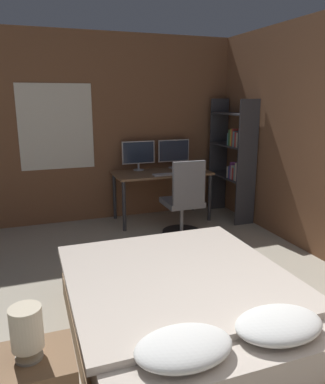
{
  "coord_description": "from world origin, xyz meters",
  "views": [
    {
      "loc": [
        -1.31,
        -1.12,
        1.81
      ],
      "look_at": [
        0.1,
        2.79,
        0.75
      ],
      "focal_mm": 35.0,
      "sensor_mm": 36.0,
      "label": 1
    }
  ],
  "objects_px": {
    "office_chair": "(184,205)",
    "keyboard": "(167,174)",
    "bookshelf": "(235,154)",
    "computer_mouse": "(187,172)",
    "monitor_left": "(138,154)",
    "bedside_lamp": "(27,329)",
    "monitor_right": "(174,152)",
    "desk": "(162,178)",
    "bed": "(183,310)"
  },
  "relations": [
    {
      "from": "desk",
      "to": "office_chair",
      "type": "distance_m",
      "value": 0.77
    },
    {
      "from": "bedside_lamp",
      "to": "bookshelf",
      "type": "xyz_separation_m",
      "value": [
        2.97,
        3.05,
        0.3
      ]
    },
    {
      "from": "bed",
      "to": "desk",
      "type": "relative_size",
      "value": 1.41
    },
    {
      "from": "desk",
      "to": "monitor_left",
      "type": "height_order",
      "value": "monitor_left"
    },
    {
      "from": "keyboard",
      "to": "monitor_right",
      "type": "bearing_deg",
      "value": 59.26
    },
    {
      "from": "desk",
      "to": "bed",
      "type": "bearing_deg",
      "value": -106.6
    },
    {
      "from": "bed",
      "to": "keyboard",
      "type": "distance_m",
      "value": 2.72
    },
    {
      "from": "bed",
      "to": "office_chair",
      "type": "relative_size",
      "value": 1.92
    },
    {
      "from": "computer_mouse",
      "to": "monitor_left",
      "type": "bearing_deg",
      "value": 140.67
    },
    {
      "from": "computer_mouse",
      "to": "bedside_lamp",
      "type": "bearing_deg",
      "value": -125.45
    },
    {
      "from": "monitor_right",
      "to": "bookshelf",
      "type": "height_order",
      "value": "bookshelf"
    },
    {
      "from": "keyboard",
      "to": "bookshelf",
      "type": "bearing_deg",
      "value": -3.05
    },
    {
      "from": "computer_mouse",
      "to": "office_chair",
      "type": "bearing_deg",
      "value": -116.83
    },
    {
      "from": "bed",
      "to": "bookshelf",
      "type": "bearing_deg",
      "value": 52.88
    },
    {
      "from": "monitor_left",
      "to": "keyboard",
      "type": "distance_m",
      "value": 0.61
    },
    {
      "from": "desk",
      "to": "monitor_right",
      "type": "height_order",
      "value": "monitor_right"
    },
    {
      "from": "monitor_right",
      "to": "computer_mouse",
      "type": "relative_size",
      "value": 7.14
    },
    {
      "from": "monitor_left",
      "to": "monitor_right",
      "type": "relative_size",
      "value": 1.0
    },
    {
      "from": "bed",
      "to": "office_chair",
      "type": "bearing_deg",
      "value": 66.83
    },
    {
      "from": "monitor_left",
      "to": "monitor_right",
      "type": "xyz_separation_m",
      "value": [
        0.57,
        0.0,
        0.0
      ]
    },
    {
      "from": "bookshelf",
      "to": "desk",
      "type": "bearing_deg",
      "value": 164.5
    },
    {
      "from": "bedside_lamp",
      "to": "computer_mouse",
      "type": "height_order",
      "value": "bedside_lamp"
    },
    {
      "from": "bedside_lamp",
      "to": "keyboard",
      "type": "height_order",
      "value": "bedside_lamp"
    },
    {
      "from": "desk",
      "to": "keyboard",
      "type": "distance_m",
      "value": 0.26
    },
    {
      "from": "bed",
      "to": "bedside_lamp",
      "type": "relative_size",
      "value": 6.99
    },
    {
      "from": "office_chair",
      "to": "keyboard",
      "type": "bearing_deg",
      "value": 95.76
    },
    {
      "from": "bedside_lamp",
      "to": "desk",
      "type": "height_order",
      "value": "bedside_lamp"
    },
    {
      "from": "bed",
      "to": "computer_mouse",
      "type": "bearing_deg",
      "value": 66.11
    },
    {
      "from": "bed",
      "to": "monitor_right",
      "type": "xyz_separation_m",
      "value": [
        1.11,
        3.02,
        0.74
      ]
    },
    {
      "from": "desk",
      "to": "computer_mouse",
      "type": "relative_size",
      "value": 20.09
    },
    {
      "from": "keyboard",
      "to": "office_chair",
      "type": "xyz_separation_m",
      "value": [
        0.05,
        -0.49,
        -0.33
      ]
    },
    {
      "from": "bedside_lamp",
      "to": "monitor_right",
      "type": "relative_size",
      "value": 0.57
    },
    {
      "from": "bookshelf",
      "to": "keyboard",
      "type": "bearing_deg",
      "value": 176.95
    },
    {
      "from": "bed",
      "to": "bedside_lamp",
      "type": "xyz_separation_m",
      "value": [
        -1.08,
        -0.55,
        0.44
      ]
    },
    {
      "from": "bed",
      "to": "bedside_lamp",
      "type": "distance_m",
      "value": 1.29
    },
    {
      "from": "bedside_lamp",
      "to": "office_chair",
      "type": "distance_m",
      "value": 3.28
    },
    {
      "from": "bedside_lamp",
      "to": "monitor_left",
      "type": "xyz_separation_m",
      "value": [
        1.63,
        3.58,
        0.3
      ]
    },
    {
      "from": "office_chair",
      "to": "monitor_left",
      "type": "bearing_deg",
      "value": 108.98
    },
    {
      "from": "bedside_lamp",
      "to": "computer_mouse",
      "type": "xyz_separation_m",
      "value": [
        2.21,
        3.1,
        0.06
      ]
    },
    {
      "from": "bedside_lamp",
      "to": "bookshelf",
      "type": "distance_m",
      "value": 4.26
    },
    {
      "from": "bed",
      "to": "office_chair",
      "type": "distance_m",
      "value": 2.24
    },
    {
      "from": "desk",
      "to": "keyboard",
      "type": "height_order",
      "value": "keyboard"
    },
    {
      "from": "bedside_lamp",
      "to": "monitor_right",
      "type": "height_order",
      "value": "monitor_right"
    },
    {
      "from": "bedside_lamp",
      "to": "desk",
      "type": "xyz_separation_m",
      "value": [
        1.91,
        3.34,
        -0.04
      ]
    },
    {
      "from": "monitor_right",
      "to": "computer_mouse",
      "type": "xyz_separation_m",
      "value": [
        0.01,
        -0.48,
        -0.23
      ]
    },
    {
      "from": "desk",
      "to": "office_chair",
      "type": "height_order",
      "value": "office_chair"
    },
    {
      "from": "monitor_left",
      "to": "desk",
      "type": "bearing_deg",
      "value": -40.26
    },
    {
      "from": "bed",
      "to": "monitor_left",
      "type": "distance_m",
      "value": 3.16
    },
    {
      "from": "monitor_left",
      "to": "bookshelf",
      "type": "bearing_deg",
      "value": -21.7
    },
    {
      "from": "office_chair",
      "to": "bookshelf",
      "type": "bearing_deg",
      "value": 23.41
    }
  ]
}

